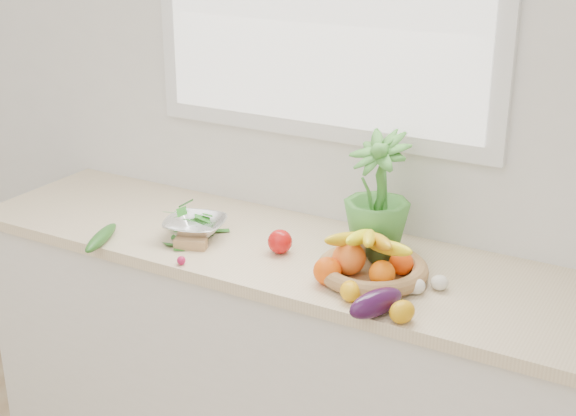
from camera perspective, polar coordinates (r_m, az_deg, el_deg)
The scene contains 18 objects.
back_wall at distance 2.78m, azimuth 2.39°, elevation 8.04°, with size 4.50×0.02×2.70m, color white.
counter_cabinet at distance 2.90m, azimuth -0.68°, elevation -11.21°, with size 2.20×0.58×0.86m, color silver.
countertop at distance 2.68m, azimuth -0.72°, elevation -3.06°, with size 2.24×0.62×0.04m, color beige.
orange_loose at distance 2.40m, azimuth 2.81°, elevation -4.49°, with size 0.09×0.09×0.09m, color #FC5607.
lemon_a at distance 2.32m, azimuth 4.45°, elevation -5.91°, with size 0.06×0.07×0.06m, color #FFB00D.
lemon_b at distance 2.22m, azimuth 8.12°, elevation -7.32°, with size 0.06×0.08×0.06m, color orange.
lemon_c at distance 2.25m, azimuth 6.08°, elevation -6.91°, with size 0.06×0.07×0.06m, color yellow.
apple at distance 2.60m, azimuth -0.58°, elevation -2.41°, with size 0.08×0.08×0.08m, color red.
ginger at distance 2.66m, azimuth -6.94°, elevation -2.53°, with size 0.11×0.04×0.03m, color tan.
garlic_a at distance 2.38m, azimuth 9.07°, elevation -5.50°, with size 0.06×0.06×0.05m, color white.
garlic_b at distance 2.41m, azimuth 10.72°, elevation -5.24°, with size 0.05×0.05×0.04m, color white.
garlic_c at distance 2.38m, azimuth 8.60°, elevation -5.52°, with size 0.05×0.05×0.05m, color beige.
eggplant at distance 2.24m, azimuth 6.27°, elevation -6.73°, with size 0.07×0.19×0.08m, color #2F0D32.
cucumber at distance 2.75m, azimuth -13.14°, elevation -2.06°, with size 0.04×0.24×0.04m, color #1D5218.
radish at distance 2.55m, azimuth -7.60°, elevation -3.72°, with size 0.03×0.03×0.03m, color #BA174A.
potted_herb at distance 2.57m, azimuth 6.39°, elevation 1.24°, with size 0.21×0.21×0.38m, color #428B32.
fruit_basket at distance 2.44m, azimuth 5.96°, elevation -3.88°, with size 0.44×0.44×0.18m.
colander_with_spinach at distance 2.73m, azimuth -6.63°, elevation -1.00°, with size 0.25×0.25×0.11m.
Camera 1 is at (1.24, -0.16, 1.98)m, focal length 50.00 mm.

